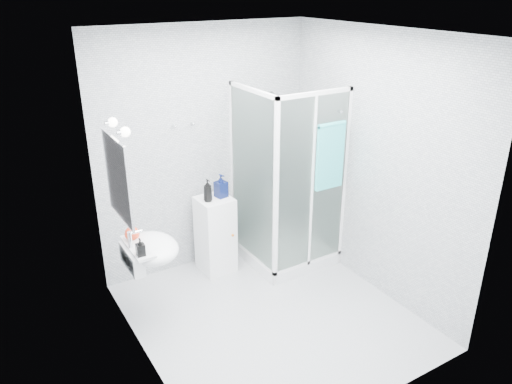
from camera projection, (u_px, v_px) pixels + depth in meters
room at (272, 191)px, 4.27m from camera, size 2.40×2.60×2.60m
shower_enclosure at (284, 226)px, 5.53m from camera, size 0.90×0.95×2.00m
wall_basin at (149, 249)px, 4.35m from camera, size 0.46×0.56×0.35m
mirror at (118, 179)px, 3.98m from camera, size 0.02×0.60×0.70m
vanity_lights at (118, 127)px, 3.84m from camera, size 0.10×0.40×0.08m
wall_hooks at (184, 125)px, 5.01m from camera, size 0.23×0.06×0.03m
storage_cabinet at (216, 234)px, 5.40m from camera, size 0.36×0.38×0.85m
hand_towel at (330, 154)px, 4.98m from camera, size 0.32×0.05×0.69m
shampoo_bottle_a at (208, 190)px, 5.13m from camera, size 0.10×0.10×0.24m
shampoo_bottle_b at (221, 186)px, 5.23m from camera, size 0.13×0.14×0.25m
soap_dispenser_orange at (132, 231)px, 4.35m from camera, size 0.14×0.14×0.17m
soap_dispenser_black at (140, 247)px, 4.10m from camera, size 0.07×0.08×0.15m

